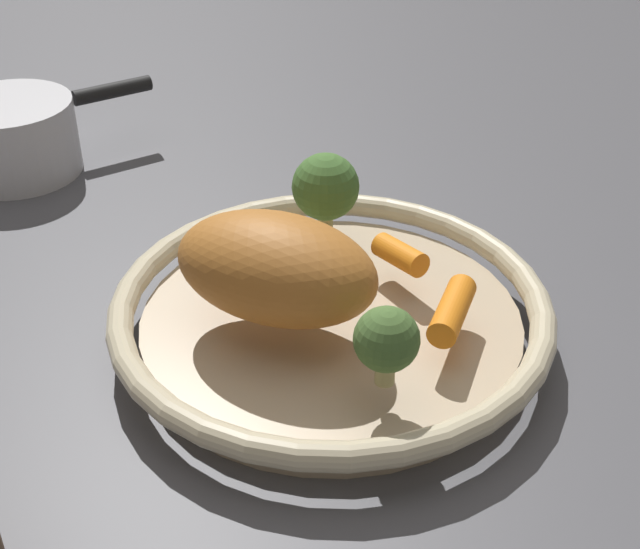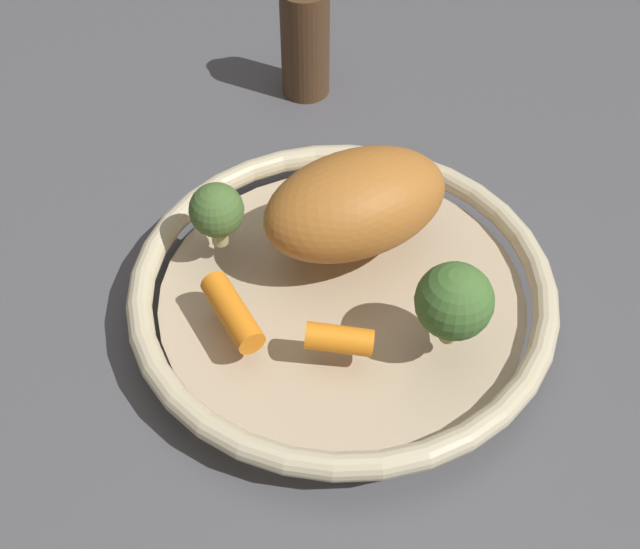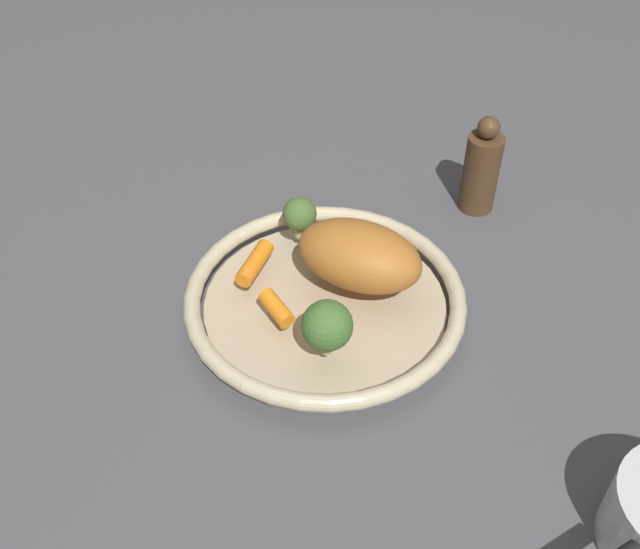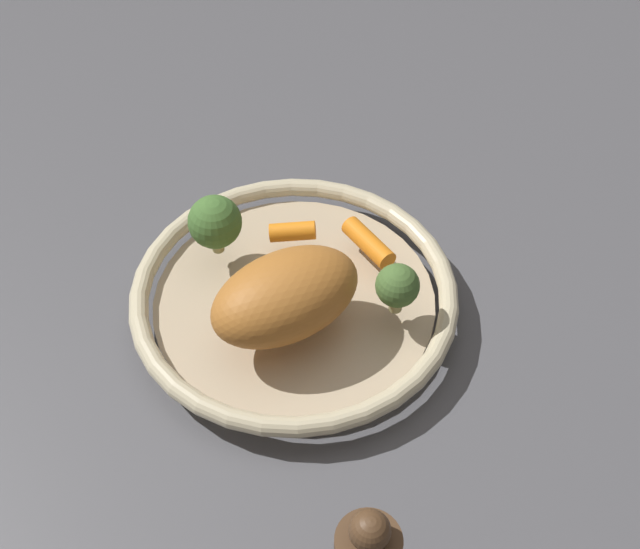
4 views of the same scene
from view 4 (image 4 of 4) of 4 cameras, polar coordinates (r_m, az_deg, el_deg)
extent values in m
plane|color=#4C4C51|center=(0.86, -1.71, -2.60)|extent=(2.52, 2.52, 0.00)
cylinder|color=tan|center=(0.85, -1.73, -2.14)|extent=(0.28, 0.28, 0.02)
torus|color=beige|center=(0.84, -1.76, -1.24)|extent=(0.33, 0.33, 0.02)
ellipsoid|color=#AC6628|center=(0.77, -2.35, -1.47)|extent=(0.17, 0.13, 0.07)
cylinder|color=orange|center=(0.86, 3.29, 2.16)|extent=(0.04, 0.07, 0.02)
cylinder|color=orange|center=(0.87, -1.87, 2.92)|extent=(0.05, 0.03, 0.02)
cylinder|color=tan|center=(0.81, 5.14, -1.95)|extent=(0.01, 0.01, 0.02)
sphere|color=#45662F|center=(0.79, 5.26, -0.75)|extent=(0.04, 0.04, 0.04)
cylinder|color=tan|center=(0.86, -6.93, 2.08)|extent=(0.01, 0.01, 0.02)
sphere|color=#41692E|center=(0.84, -7.12, 3.55)|extent=(0.05, 0.05, 0.05)
sphere|color=#4C331E|center=(0.60, 3.39, -16.90)|extent=(0.03, 0.03, 0.03)
camera|label=1|loc=(0.53, 49.16, 0.04)|focal=49.59mm
camera|label=2|loc=(0.96, -3.62, 38.28)|focal=45.64mm
camera|label=3|loc=(1.02, -40.93, 38.10)|focal=41.37mm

